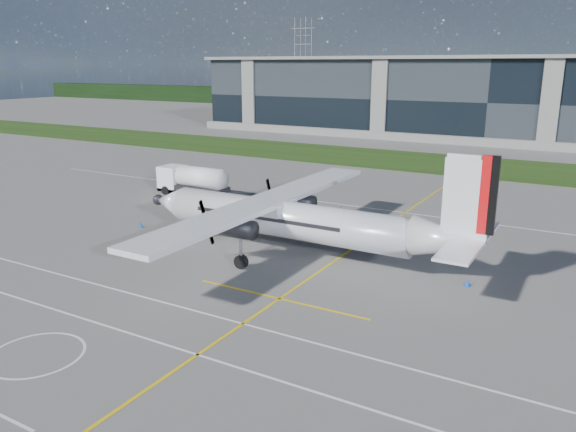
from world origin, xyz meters
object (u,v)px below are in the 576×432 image
(baggage_tug, at_px, (214,211))
(safety_cone_tail, at_px, (467,282))
(safety_cone_fwd, at_px, (141,225))
(ground_crew_person, at_px, (213,210))
(safety_cone_nose_stbd, at_px, (181,227))
(pylon_west, at_px, (303,62))
(turboprop_aircraft, at_px, (297,200))
(fuel_tanker_truck, at_px, (189,180))
(safety_cone_stbdwing, at_px, (341,208))

(baggage_tug, bearing_deg, safety_cone_tail, -11.54)
(baggage_tug, distance_m, safety_cone_tail, 24.84)
(safety_cone_fwd, bearing_deg, ground_crew_person, 53.62)
(ground_crew_person, xyz_separation_m, safety_cone_tail, (24.33, -4.80, -0.67))
(baggage_tug, height_order, safety_cone_nose_stbd, baggage_tug)
(baggage_tug, relative_size, ground_crew_person, 1.45)
(pylon_west, distance_m, safety_cone_fwd, 162.62)
(turboprop_aircraft, xyz_separation_m, ground_crew_person, (-11.73, 5.01, -3.43))
(fuel_tanker_truck, xyz_separation_m, safety_cone_nose_stbd, (8.08, -10.90, -1.38))
(turboprop_aircraft, distance_m, fuel_tanker_truck, 23.70)
(pylon_west, relative_size, safety_cone_fwd, 60.00)
(fuel_tanker_truck, relative_size, safety_cone_nose_stbd, 17.42)
(ground_crew_person, relative_size, safety_cone_fwd, 3.67)
(turboprop_aircraft, bearing_deg, safety_cone_tail, 0.94)
(pylon_west, relative_size, safety_cone_stbdwing, 60.00)
(baggage_tug, distance_m, safety_cone_nose_stbd, 4.25)
(safety_cone_fwd, bearing_deg, safety_cone_stbdwing, 48.55)
(fuel_tanker_truck, xyz_separation_m, ground_crew_person, (8.60, -6.88, -0.72))
(ground_crew_person, distance_m, safety_cone_tail, 24.80)
(turboprop_aircraft, xyz_separation_m, fuel_tanker_truck, (-20.32, 11.89, -2.72))
(fuel_tanker_truck, xyz_separation_m, safety_cone_fwd, (4.66, -12.23, -1.38))
(safety_cone_tail, bearing_deg, safety_cone_nose_stbd, 178.19)
(safety_cone_stbdwing, bearing_deg, fuel_tanker_truck, -172.62)
(turboprop_aircraft, height_order, safety_cone_tail, turboprop_aircraft)
(pylon_west, relative_size, safety_cone_nose_stbd, 60.00)
(safety_cone_stbdwing, height_order, safety_cone_tail, same)
(baggage_tug, xyz_separation_m, safety_cone_stbdwing, (8.87, 8.98, -0.55))
(baggage_tug, bearing_deg, safety_cone_nose_stbd, -96.88)
(turboprop_aircraft, height_order, ground_crew_person, turboprop_aircraft)
(safety_cone_stbdwing, relative_size, safety_cone_nose_stbd, 1.00)
(fuel_tanker_truck, relative_size, safety_cone_stbdwing, 17.42)
(turboprop_aircraft, distance_m, safety_cone_tail, 13.25)
(turboprop_aircraft, relative_size, safety_cone_stbdwing, 57.99)
(fuel_tanker_truck, distance_m, safety_cone_nose_stbd, 13.64)
(ground_crew_person, xyz_separation_m, safety_cone_stbdwing, (8.86, 9.14, -0.67))
(safety_cone_fwd, distance_m, safety_cone_nose_stbd, 3.68)
(ground_crew_person, height_order, safety_cone_fwd, ground_crew_person)
(pylon_west, bearing_deg, turboprop_aircraft, -61.66)
(turboprop_aircraft, xyz_separation_m, safety_cone_stbdwing, (-2.87, 14.15, -4.10))
(turboprop_aircraft, distance_m, baggage_tug, 13.31)
(baggage_tug, bearing_deg, ground_crew_person, -87.49)
(safety_cone_stbdwing, bearing_deg, pylon_west, 119.89)
(turboprop_aircraft, relative_size, safety_cone_fwd, 57.99)
(safety_cone_tail, relative_size, safety_cone_nose_stbd, 1.00)
(pylon_west, xyz_separation_m, safety_cone_stbdwing, (77.10, -134.15, -14.75))
(baggage_tug, height_order, safety_cone_fwd, baggage_tug)
(turboprop_aircraft, distance_m, ground_crew_person, 13.21)
(pylon_west, xyz_separation_m, safety_cone_nose_stbd, (67.73, -147.31, -14.75))
(safety_cone_stbdwing, relative_size, safety_cone_fwd, 1.00)
(pylon_west, xyz_separation_m, turboprop_aircraft, (79.97, -148.30, -10.65))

